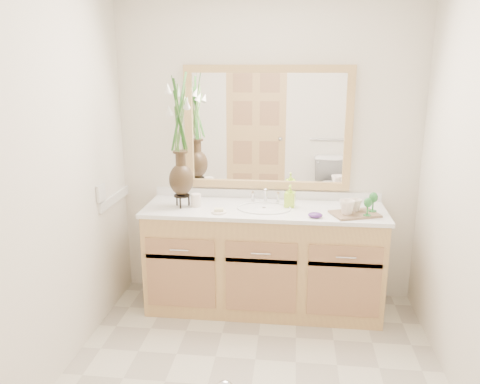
# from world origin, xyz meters

# --- Properties ---
(wall_back) EXTENTS (2.40, 0.02, 2.40)m
(wall_back) POSITION_xyz_m (0.00, 1.30, 1.20)
(wall_back) COLOR silver
(wall_back) RESTS_ON floor
(wall_front) EXTENTS (2.40, 0.02, 2.40)m
(wall_front) POSITION_xyz_m (0.00, -1.30, 1.20)
(wall_front) COLOR silver
(wall_front) RESTS_ON floor
(wall_left) EXTENTS (0.02, 2.60, 2.40)m
(wall_left) POSITION_xyz_m (-1.20, 0.00, 1.20)
(wall_left) COLOR silver
(wall_left) RESTS_ON floor
(vanity) EXTENTS (1.80, 0.55, 0.80)m
(vanity) POSITION_xyz_m (0.00, 1.01, 0.40)
(vanity) COLOR #DAB56A
(vanity) RESTS_ON floor
(counter) EXTENTS (1.84, 0.57, 0.03)m
(counter) POSITION_xyz_m (0.00, 1.01, 0.82)
(counter) COLOR white
(counter) RESTS_ON vanity
(sink) EXTENTS (0.38, 0.34, 0.23)m
(sink) POSITION_xyz_m (0.00, 1.00, 0.78)
(sink) COLOR white
(sink) RESTS_ON counter
(mirror) EXTENTS (1.32, 0.04, 0.97)m
(mirror) POSITION_xyz_m (0.00, 1.28, 1.41)
(mirror) COLOR white
(mirror) RESTS_ON wall_back
(switch_plate) EXTENTS (0.02, 0.12, 0.12)m
(switch_plate) POSITION_xyz_m (-1.19, 0.76, 0.98)
(switch_plate) COLOR white
(switch_plate) RESTS_ON wall_left
(door) EXTENTS (0.80, 0.03, 2.00)m
(door) POSITION_xyz_m (-0.30, -1.29, 1.00)
(door) COLOR #DAB56A
(door) RESTS_ON floor
(flower_vase) EXTENTS (0.22, 0.22, 0.90)m
(flower_vase) POSITION_xyz_m (-0.63, 0.98, 1.44)
(flower_vase) COLOR black
(flower_vase) RESTS_ON counter
(tumbler) EXTENTS (0.08, 0.08, 0.10)m
(tumbler) POSITION_xyz_m (-0.53, 1.00, 0.88)
(tumbler) COLOR white
(tumbler) RESTS_ON counter
(soap_dish) EXTENTS (0.11, 0.11, 0.04)m
(soap_dish) POSITION_xyz_m (-0.32, 0.84, 0.84)
(soap_dish) COLOR white
(soap_dish) RESTS_ON counter
(soap_bottle) EXTENTS (0.08, 0.08, 0.15)m
(soap_bottle) POSITION_xyz_m (0.19, 1.07, 0.91)
(soap_bottle) COLOR #B6EE38
(soap_bottle) RESTS_ON counter
(purple_dish) EXTENTS (0.12, 0.10, 0.04)m
(purple_dish) POSITION_xyz_m (0.38, 0.82, 0.85)
(purple_dish) COLOR #4E2571
(purple_dish) RESTS_ON counter
(tray) EXTENTS (0.38, 0.32, 0.02)m
(tray) POSITION_xyz_m (0.67, 0.91, 0.84)
(tray) COLOR brown
(tray) RESTS_ON counter
(mug_left) EXTENTS (0.13, 0.13, 0.11)m
(mug_left) POSITION_xyz_m (0.60, 0.88, 0.90)
(mug_left) COLOR white
(mug_left) RESTS_ON tray
(mug_right) EXTENTS (0.13, 0.13, 0.10)m
(mug_right) POSITION_xyz_m (0.67, 0.96, 0.89)
(mug_right) COLOR white
(mug_right) RESTS_ON tray
(goblet_front) EXTENTS (0.06, 0.06, 0.13)m
(goblet_front) POSITION_xyz_m (0.75, 0.86, 0.93)
(goblet_front) COLOR #27752F
(goblet_front) RESTS_ON tray
(goblet_back) EXTENTS (0.06, 0.06, 0.14)m
(goblet_back) POSITION_xyz_m (0.80, 0.97, 0.94)
(goblet_back) COLOR #27752F
(goblet_back) RESTS_ON tray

